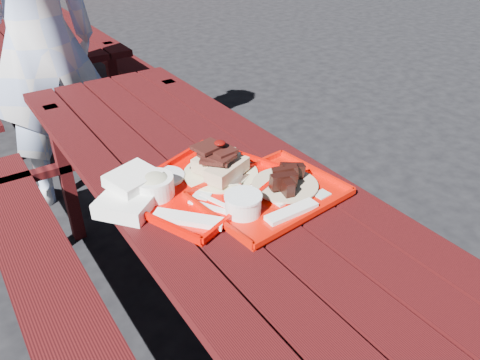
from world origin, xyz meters
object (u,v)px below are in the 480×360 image
(picnic_table_near, at_px, (217,223))
(picnic_table_far, at_px, (31,45))
(person, at_px, (39,43))
(near_tray, at_px, (197,178))
(far_tray, at_px, (270,194))

(picnic_table_near, height_order, picnic_table_far, same)
(person, bearing_deg, picnic_table_near, 91.89)
(near_tray, relative_size, far_tray, 1.22)
(picnic_table_near, bearing_deg, picnic_table_far, 90.00)
(far_tray, bearing_deg, near_tray, 128.81)
(picnic_table_near, bearing_deg, person, 97.90)
(picnic_table_near, height_order, far_tray, far_tray)
(person, bearing_deg, picnic_table_far, -104.29)
(near_tray, xyz_separation_m, person, (-0.12, 1.45, 0.13))
(picnic_table_near, xyz_separation_m, far_tray, (0.07, -0.21, 0.21))
(picnic_table_far, distance_m, far_tray, 3.01)
(near_tray, distance_m, far_tray, 0.24)
(picnic_table_far, relative_size, person, 1.31)
(far_tray, bearing_deg, picnic_table_near, 109.90)
(far_tray, height_order, person, person)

